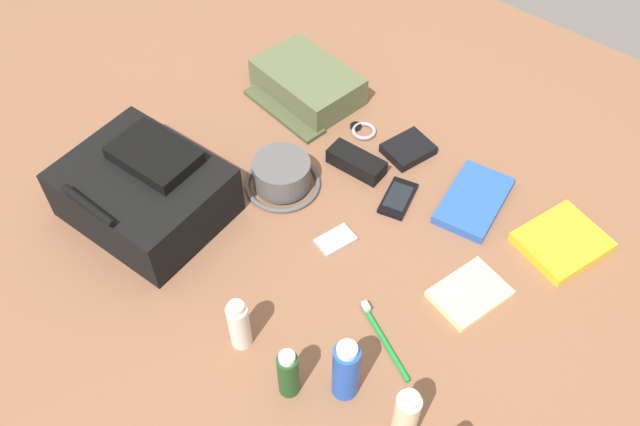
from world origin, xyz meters
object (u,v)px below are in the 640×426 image
object	(u,v)px
notepad	(470,294)
bucket_hat	(282,175)
toothpaste_tube	(239,325)
wallet	(408,149)
media_player	(336,240)
paperback_novel	(562,242)
toiletry_pouch	(306,84)
cell_phone	(398,198)
deodorant_spray	(346,370)
shampoo_bottle	(288,373)
travel_guidebook	(474,201)
backpack	(145,191)
toothbrush	(382,336)
wristwatch	(363,130)
lotion_bottle	(405,419)
sunglasses_case	(356,162)

from	to	relation	value
notepad	bucket_hat	bearing A→B (deg)	16.38
toothpaste_tube	wallet	size ratio (longest dim) A/B	1.20
toothpaste_tube	media_player	size ratio (longest dim) A/B	1.39
paperback_novel	toiletry_pouch	bearing A→B (deg)	-1.83
cell_phone	paperback_novel	bearing A→B (deg)	-161.03
toothpaste_tube	cell_phone	size ratio (longest dim) A/B	1.07
deodorant_spray	shampoo_bottle	world-z (taller)	deodorant_spray
travel_guidebook	backpack	bearing A→B (deg)	41.06
toothpaste_tube	toothbrush	xyz separation A→B (m)	(-0.21, -0.18, -0.06)
toothbrush	media_player	bearing A→B (deg)	-30.28
wristwatch	wallet	world-z (taller)	wallet
travel_guidebook	lotion_bottle	bearing A→B (deg)	108.70
toiletry_pouch	travel_guidebook	distance (m)	0.54
bucket_hat	sunglasses_case	bearing A→B (deg)	-123.31
wallet	cell_phone	bearing A→B (deg)	131.80
shampoo_bottle	toothpaste_tube	xyz separation A→B (m)	(0.14, -0.02, 0.00)
bucket_hat	toothbrush	xyz separation A→B (m)	(-0.42, 0.18, -0.03)
deodorant_spray	wallet	distance (m)	0.64
lotion_bottle	media_player	xyz separation A→B (m)	(0.36, -0.27, -0.07)
toiletry_pouch	wristwatch	world-z (taller)	toiletry_pouch
bucket_hat	wallet	xyz separation A→B (m)	(-0.17, -0.27, -0.02)
toothpaste_tube	media_player	world-z (taller)	toothpaste_tube
backpack	wallet	size ratio (longest dim) A/B	3.15
wallet	deodorant_spray	bearing A→B (deg)	129.63
deodorant_spray	lotion_bottle	bearing A→B (deg)	176.99
toothpaste_tube	wristwatch	xyz separation A→B (m)	(0.17, -0.62, -0.06)
toiletry_pouch	cell_phone	size ratio (longest dim) A/B	2.35
lotion_bottle	notepad	distance (m)	0.34
cell_phone	sunglasses_case	size ratio (longest dim) A/B	0.88
toiletry_pouch	wristwatch	size ratio (longest dim) A/B	4.09
media_player	wallet	world-z (taller)	wallet
wallet	notepad	size ratio (longest dim) A/B	0.73
toothbrush	wallet	xyz separation A→B (m)	(0.25, -0.45, 0.01)
cell_phone	wristwatch	world-z (taller)	cell_phone
lotion_bottle	toothbrush	size ratio (longest dim) A/B	0.94
toothpaste_tube	wristwatch	size ratio (longest dim) A/B	1.86
backpack	media_player	size ratio (longest dim) A/B	3.65
shampoo_bottle	travel_guidebook	bearing A→B (deg)	-92.67
toothpaste_tube	notepad	world-z (taller)	toothpaste_tube
wristwatch	toothbrush	bearing A→B (deg)	130.92
cell_phone	media_player	size ratio (longest dim) A/B	1.30
lotion_bottle	travel_guidebook	world-z (taller)	lotion_bottle
shampoo_bottle	cell_phone	distance (m)	0.52
shampoo_bottle	backpack	bearing A→B (deg)	-13.38
travel_guidebook	notepad	world-z (taller)	travel_guidebook
travel_guidebook	wallet	distance (m)	0.21
toiletry_pouch	deodorant_spray	world-z (taller)	deodorant_spray
bucket_hat	wristwatch	xyz separation A→B (m)	(-0.04, -0.26, -0.03)
lotion_bottle	toothpaste_tube	bearing A→B (deg)	6.84
media_player	wristwatch	bearing A→B (deg)	-62.54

